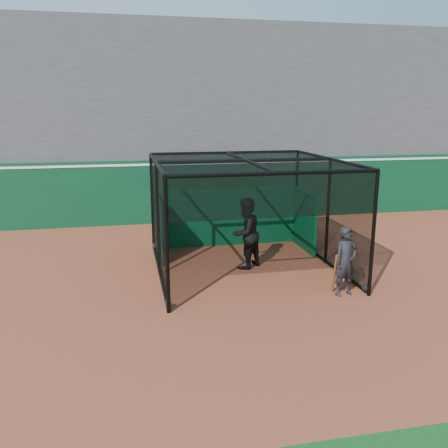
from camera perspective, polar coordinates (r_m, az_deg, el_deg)
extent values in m
plane|color=#99472C|center=(11.32, 0.04, -9.37)|extent=(120.00, 120.00, 0.00)
cube|color=#0B3C20|center=(19.08, -5.24, 4.00)|extent=(50.00, 0.45, 2.50)
cube|color=white|center=(18.93, -5.31, 7.29)|extent=(50.00, 0.50, 0.08)
cube|color=#4C4C4F|center=(22.68, -6.56, 12.16)|extent=(50.00, 7.85, 7.75)
cube|color=#4C4C4F|center=(26.38, -7.61, 22.08)|extent=(50.00, 0.30, 1.20)
cube|color=#074927|center=(15.67, 0.40, 0.83)|extent=(4.75, 0.10, 1.90)
cylinder|color=black|center=(10.98, -6.77, -9.59)|extent=(0.08, 0.22, 0.22)
cylinder|color=black|center=(12.34, 16.60, -7.42)|extent=(0.08, 0.22, 0.22)
cylinder|color=black|center=(15.49, -8.40, -2.69)|extent=(0.08, 0.22, 0.22)
cylinder|color=black|center=(16.48, 8.77, -1.70)|extent=(0.08, 0.22, 0.22)
imported|color=black|center=(13.41, 2.60, -1.12)|extent=(1.25, 1.20, 2.02)
imported|color=black|center=(11.84, 14.44, -4.35)|extent=(0.69, 0.53, 1.71)
cylinder|color=#593819|center=(11.87, 13.15, -5.78)|extent=(0.16, 0.38, 1.01)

